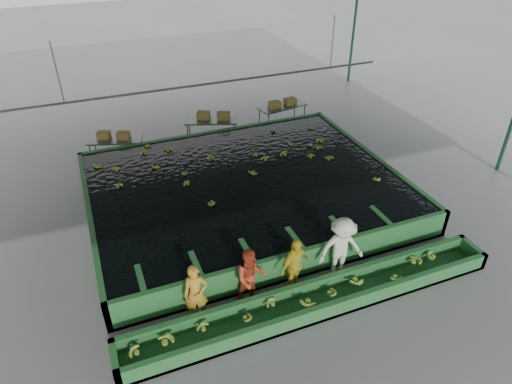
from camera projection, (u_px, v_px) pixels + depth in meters
name	position (u px, v px, depth m)	size (l,w,h in m)	color
ground	(262.00, 227.00, 14.32)	(80.00, 80.00, 0.00)	slate
shed_roof	(263.00, 70.00, 11.60)	(20.00, 22.00, 0.04)	gray
shed_posts	(263.00, 157.00, 12.96)	(20.00, 22.00, 5.00)	#215A3B
flotation_tank	(245.00, 191.00, 15.24)	(10.00, 8.00, 0.90)	#25612C
tank_water	(245.00, 181.00, 15.03)	(9.70, 7.70, 0.00)	black
sorting_trough	(317.00, 300.00, 11.38)	(10.00, 1.00, 0.50)	#25612C
cableway_rail	(210.00, 84.00, 16.58)	(0.08, 0.08, 14.00)	#59605B
rail_hanger_left	(57.00, 73.00, 14.47)	(0.04, 0.04, 2.00)	#59605B
rail_hanger_right	(332.00, 42.00, 17.61)	(0.04, 0.04, 2.00)	#59605B
worker_a	(196.00, 294.00, 10.81)	(0.58, 0.38, 1.60)	#C18624
worker_b	(251.00, 277.00, 11.23)	(0.80, 0.63, 1.65)	#AD3A1D
worker_c	(295.00, 266.00, 11.62)	(0.94, 0.39, 1.61)	gold
worker_d	(341.00, 249.00, 11.97)	(1.22, 0.70, 1.88)	beige
packing_table_left	(117.00, 150.00, 17.71)	(2.02, 0.81, 0.92)	#59605B
packing_table_mid	(212.00, 130.00, 19.10)	(2.15, 0.86, 0.98)	#59605B
packing_table_right	(282.00, 116.00, 20.38)	(2.14, 0.86, 0.97)	#59605B
box_stack_left	(114.00, 138.00, 17.49)	(1.23, 0.34, 0.27)	olive
box_stack_mid	(214.00, 119.00, 18.89)	(1.36, 0.38, 0.29)	olive
box_stack_right	(282.00, 106.00, 20.07)	(1.30, 0.36, 0.28)	olive
floating_bananas	(236.00, 169.00, 15.65)	(8.29, 5.65, 0.11)	olive
trough_bananas	(318.00, 296.00, 11.30)	(8.63, 0.58, 0.12)	olive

